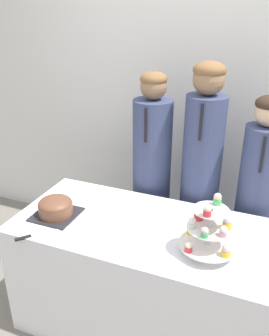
# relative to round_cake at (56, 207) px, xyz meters

# --- Properties ---
(wall_back) EXTENTS (9.00, 0.06, 2.70)m
(wall_back) POSITION_rel_round_cake_xyz_m (0.66, 1.10, 0.55)
(wall_back) COLOR silver
(wall_back) RESTS_ON ground_plane
(table) EXTENTS (1.77, 0.70, 0.75)m
(table) POSITION_rel_round_cake_xyz_m (0.66, 0.09, -0.43)
(table) COLOR white
(table) RESTS_ON ground_plane
(round_cake) EXTENTS (0.25, 0.25, 0.12)m
(round_cake) POSITION_rel_round_cake_xyz_m (0.00, 0.00, 0.00)
(round_cake) COLOR #232328
(round_cake) RESTS_ON table
(cake_knife) EXTENTS (0.20, 0.23, 0.01)m
(cake_knife) POSITION_rel_round_cake_xyz_m (-0.00, -0.23, -0.05)
(cake_knife) COLOR silver
(cake_knife) RESTS_ON table
(cupcake_stand) EXTENTS (0.29, 0.29, 0.31)m
(cupcake_stand) POSITION_rel_round_cake_xyz_m (0.89, -0.00, 0.08)
(cupcake_stand) COLOR silver
(cupcake_stand) RESTS_ON table
(student_0) EXTENTS (0.26, 0.27, 1.50)m
(student_0) POSITION_rel_round_cake_xyz_m (0.37, 0.62, -0.08)
(student_0) COLOR #384266
(student_0) RESTS_ON ground_plane
(student_1) EXTENTS (0.25, 0.26, 1.59)m
(student_1) POSITION_rel_round_cake_xyz_m (0.71, 0.62, -0.02)
(student_1) COLOR #384266
(student_1) RESTS_ON ground_plane
(student_2) EXTENTS (0.24, 0.25, 1.42)m
(student_2) POSITION_rel_round_cake_xyz_m (1.07, 0.62, -0.11)
(student_2) COLOR #384266
(student_2) RESTS_ON ground_plane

